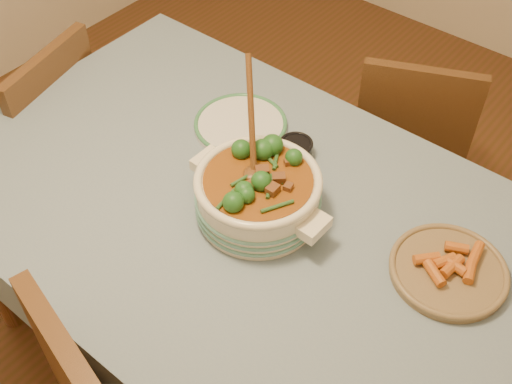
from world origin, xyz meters
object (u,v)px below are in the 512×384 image
stew_casserole (258,192)px  condiment_bowl (296,148)px  chair_far (410,135)px  chair_left (44,135)px  fried_plate (449,269)px  white_plate (241,124)px  dining_table (242,229)px

stew_casserole → condiment_bowl: stew_casserole is taller
chair_far → chair_left: bearing=14.9°
fried_plate → condiment_bowl: bearing=169.2°
white_plate → chair_far: 0.73m
dining_table → fried_plate: size_ratio=5.90×
stew_casserole → chair_left: stew_casserole is taller
stew_casserole → condiment_bowl: size_ratio=3.67×
fried_plate → chair_far: size_ratio=0.34×
fried_plate → stew_casserole: bearing=-164.2°
condiment_bowl → fried_plate: size_ratio=0.39×
stew_casserole → fried_plate: bearing=15.8°
dining_table → chair_far: size_ratio=2.02×
dining_table → stew_casserole: (0.05, 0.01, 0.17)m
stew_casserole → chair_left: size_ratio=0.47×
white_plate → chair_left: 0.81m
condiment_bowl → chair_left: chair_left is taller
stew_casserole → white_plate: (-0.25, 0.23, -0.07)m
chair_left → fried_plate: bearing=82.1°
stew_casserole → chair_left: 1.04m
white_plate → fried_plate: size_ratio=1.18×
white_plate → chair_far: (0.29, 0.60, -0.30)m
dining_table → condiment_bowl: size_ratio=15.23×
dining_table → fried_plate: 0.56m
white_plate → condiment_bowl: bearing=1.8°
fried_plate → chair_left: chair_left is taller
stew_casserole → chair_far: (0.03, 0.83, -0.37)m
dining_table → chair_left: chair_left is taller
stew_casserole → fried_plate: stew_casserole is taller
white_plate → condiment_bowl: size_ratio=3.05×
condiment_bowl → chair_left: (-0.92, -0.24, -0.30)m
fried_plate → chair_far: (-0.44, 0.69, -0.30)m
fried_plate → chair_left: size_ratio=0.33×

